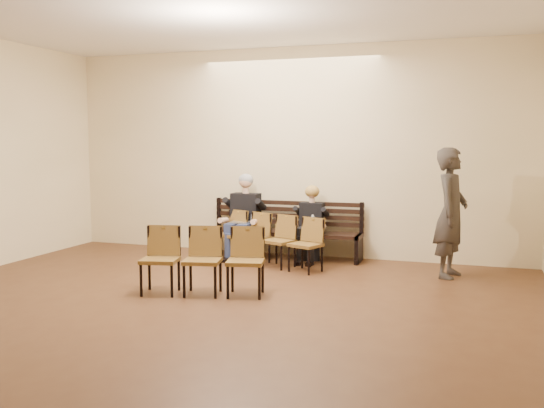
# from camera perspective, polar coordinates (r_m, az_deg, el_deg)

# --- Properties ---
(ground) EXTENTS (10.00, 10.00, 0.00)m
(ground) POSITION_cam_1_polar(r_m,az_deg,el_deg) (6.02, -12.79, -13.03)
(ground) COLOR #53331C
(ground) RESTS_ON ground
(room_walls) EXTENTS (8.02, 10.01, 3.51)m
(room_walls) POSITION_cam_1_polar(r_m,az_deg,el_deg) (6.40, -9.59, 11.20)
(room_walls) COLOR #FBE4B4
(room_walls) RESTS_ON ground
(bench) EXTENTS (2.60, 0.90, 0.45)m
(bench) POSITION_cam_1_polar(r_m,az_deg,el_deg) (10.10, 1.12, -3.82)
(bench) COLOR black
(bench) RESTS_ON ground
(seated_man) EXTENTS (0.58, 0.80, 1.39)m
(seated_man) POSITION_cam_1_polar(r_m,az_deg,el_deg) (10.14, -2.68, -1.09)
(seated_man) COLOR black
(seated_man) RESTS_ON ground
(seated_woman) EXTENTS (0.47, 0.65, 1.08)m
(seated_woman) POSITION_cam_1_polar(r_m,az_deg,el_deg) (9.80, 3.62, -2.25)
(seated_woman) COLOR black
(seated_woman) RESTS_ON ground
(laptop) EXTENTS (0.34, 0.27, 0.23)m
(laptop) POSITION_cam_1_polar(r_m,az_deg,el_deg) (9.99, -3.04, -1.94)
(laptop) COLOR #B6B7BB
(laptop) RESTS_ON bench
(water_bottle) EXTENTS (0.08, 0.08, 0.22)m
(water_bottle) POSITION_cam_1_polar(r_m,az_deg,el_deg) (9.54, 3.84, -2.36)
(water_bottle) COLOR silver
(water_bottle) RESTS_ON bench
(bag) EXTENTS (0.41, 0.32, 0.26)m
(bag) POSITION_cam_1_polar(r_m,az_deg,el_deg) (9.95, 3.48, -4.52)
(bag) COLOR black
(bag) RESTS_ON ground
(passerby) EXTENTS (0.65, 0.86, 2.13)m
(passerby) POSITION_cam_1_polar(r_m,az_deg,el_deg) (8.94, 16.52, 0.08)
(passerby) COLOR #36312C
(passerby) RESTS_ON ground
(chair_row_front) EXTENTS (1.99, 1.12, 0.81)m
(chair_row_front) POSITION_cam_1_polar(r_m,az_deg,el_deg) (9.49, -0.56, -3.37)
(chair_row_front) COLOR brown
(chair_row_front) RESTS_ON ground
(chair_row_back) EXTENTS (1.62, 0.81, 0.86)m
(chair_row_back) POSITION_cam_1_polar(r_m,az_deg,el_deg) (7.72, -6.57, -5.35)
(chair_row_back) COLOR brown
(chair_row_back) RESTS_ON ground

